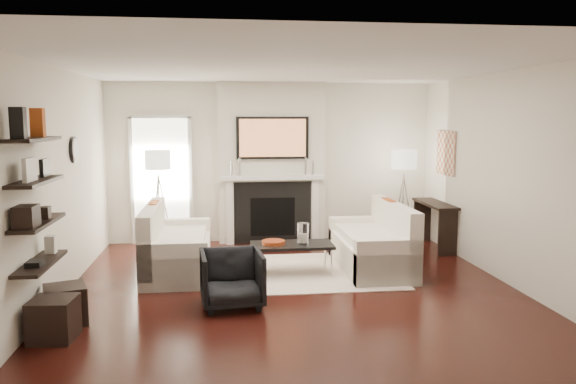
{
  "coord_description": "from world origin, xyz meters",
  "views": [
    {
      "loc": [
        -0.87,
        -6.57,
        2.09
      ],
      "look_at": [
        0.0,
        0.6,
        1.15
      ],
      "focal_mm": 35.0,
      "sensor_mm": 36.0,
      "label": 1
    }
  ],
  "objects": [
    {
      "name": "room_envelope",
      "position": [
        0.0,
        0.0,
        1.35
      ],
      "size": [
        6.0,
        6.0,
        6.0
      ],
      "color": "black",
      "rests_on": "ground"
    },
    {
      "name": "chimney_breast",
      "position": [
        0.0,
        2.88,
        1.35
      ],
      "size": [
        1.8,
        0.25,
        2.7
      ],
      "primitive_type": "cube",
      "color": "silver",
      "rests_on": "floor"
    },
    {
      "name": "fireplace_surround",
      "position": [
        0.0,
        2.74,
        0.52
      ],
      "size": [
        1.3,
        0.02,
        1.04
      ],
      "primitive_type": "cube",
      "color": "black",
      "rests_on": "floor"
    },
    {
      "name": "firebox",
      "position": [
        0.0,
        2.73,
        0.45
      ],
      "size": [
        0.75,
        0.02,
        0.65
      ],
      "primitive_type": "cube",
      "color": "black",
      "rests_on": "floor"
    },
    {
      "name": "mantel_pilaster_l",
      "position": [
        -0.72,
        2.71,
        0.55
      ],
      "size": [
        0.12,
        0.08,
        1.1
      ],
      "primitive_type": "cube",
      "color": "white",
      "rests_on": "floor"
    },
    {
      "name": "mantel_pilaster_r",
      "position": [
        0.72,
        2.71,
        0.55
      ],
      "size": [
        0.12,
        0.08,
        1.1
      ],
      "primitive_type": "cube",
      "color": "white",
      "rests_on": "floor"
    },
    {
      "name": "mantel_shelf",
      "position": [
        0.0,
        2.69,
        1.12
      ],
      "size": [
        1.7,
        0.18,
        0.07
      ],
      "primitive_type": "cube",
      "color": "white",
      "rests_on": "chimney_breast"
    },
    {
      "name": "tv_body",
      "position": [
        0.0,
        2.71,
        1.78
      ],
      "size": [
        1.2,
        0.06,
        0.7
      ],
      "primitive_type": "cube",
      "color": "black",
      "rests_on": "chimney_breast"
    },
    {
      "name": "tv_screen",
      "position": [
        0.0,
        2.68,
        1.78
      ],
      "size": [
        1.1,
        0.0,
        0.62
      ],
      "primitive_type": "cube",
      "color": "#BF723F",
      "rests_on": "tv_body"
    },
    {
      "name": "candlestick_l_tall",
      "position": [
        -0.55,
        2.7,
        1.3
      ],
      "size": [
        0.04,
        0.04,
        0.3
      ],
      "primitive_type": "cylinder",
      "color": "silver",
      "rests_on": "mantel_shelf"
    },
    {
      "name": "candlestick_l_short",
      "position": [
        -0.68,
        2.7,
        1.27
      ],
      "size": [
        0.04,
        0.04,
        0.24
      ],
      "primitive_type": "cylinder",
      "color": "silver",
      "rests_on": "mantel_shelf"
    },
    {
      "name": "candlestick_r_tall",
      "position": [
        0.55,
        2.7,
        1.3
      ],
      "size": [
        0.04,
        0.04,
        0.3
      ],
      "primitive_type": "cylinder",
      "color": "silver",
      "rests_on": "mantel_shelf"
    },
    {
      "name": "candlestick_r_short",
      "position": [
        0.68,
        2.7,
        1.27
      ],
      "size": [
        0.04,
        0.04,
        0.24
      ],
      "primitive_type": "cylinder",
      "color": "silver",
      "rests_on": "mantel_shelf"
    },
    {
      "name": "hallway_panel",
      "position": [
        -1.85,
        2.98,
        1.05
      ],
      "size": [
        0.9,
        0.02,
        2.1
      ],
      "primitive_type": "cube",
      "color": "white",
      "rests_on": "floor"
    },
    {
      "name": "door_trim_l",
      "position": [
        -2.33,
        2.96,
        1.05
      ],
      "size": [
        0.06,
        0.06,
        2.16
      ],
      "primitive_type": "cube",
      "color": "white",
      "rests_on": "floor"
    },
    {
      "name": "door_trim_r",
      "position": [
        -1.37,
        2.96,
        1.05
      ],
      "size": [
        0.06,
        0.06,
        2.16
      ],
      "primitive_type": "cube",
      "color": "white",
      "rests_on": "floor"
    },
    {
      "name": "door_trim_top",
      "position": [
        -1.85,
        2.96,
        2.13
      ],
      "size": [
        1.02,
        0.06,
        0.06
      ],
      "primitive_type": "cube",
      "color": "white",
      "rests_on": "wall_back"
    },
    {
      "name": "rug",
      "position": [
        0.19,
        0.87,
        0.01
      ],
      "size": [
        2.6,
        2.0,
        0.01
      ],
      "primitive_type": "cube",
      "color": "beige",
      "rests_on": "floor"
    },
    {
      "name": "loveseat_left_base",
      "position": [
        -1.46,
        1.06,
        0.21
      ],
      "size": [
        0.85,
        1.8,
        0.42
      ],
      "primitive_type": "cube",
      "color": "white",
      "rests_on": "floor"
    },
    {
      "name": "loveseat_left_back",
      "position": [
        -1.8,
        1.06,
        0.53
      ],
      "size": [
        0.18,
        1.8,
        0.8
      ],
      "primitive_type": "cube",
      "color": "white",
      "rests_on": "floor"
    },
    {
      "name": "loveseat_left_arm_n",
      "position": [
        -1.46,
        0.25,
        0.3
      ],
      "size": [
        0.85,
        0.18,
        0.6
      ],
      "primitive_type": "cube",
      "color": "white",
      "rests_on": "floor"
    },
    {
      "name": "loveseat_left_arm_s",
      "position": [
        -1.46,
        1.87,
        0.3
      ],
      "size": [
        0.85,
        0.18,
        0.6
      ],
      "primitive_type": "cube",
      "color": "white",
      "rests_on": "floor"
    },
    {
      "name": "loveseat_left_cushion",
      "position": [
        -1.41,
        1.06,
        0.47
      ],
      "size": [
        0.63,
        1.44,
        0.1
      ],
      "primitive_type": "cube",
      "color": "white",
      "rests_on": "loveseat_left_base"
    },
    {
      "name": "pillow_left_orange",
      "position": [
        -1.8,
        1.36,
        0.73
      ],
      "size": [
        0.1,
        0.42,
        0.42
      ],
      "primitive_type": "cube",
      "color": "#A24213",
      "rests_on": "loveseat_left_cushion"
    },
    {
      "name": "pillow_left_charcoal",
      "position": [
        -1.8,
        0.76,
        0.72
      ],
      "size": [
        0.1,
        0.4,
        0.4
      ],
      "primitive_type": "cube",
      "color": "black",
      "rests_on": "loveseat_left_cushion"
    },
    {
      "name": "loveseat_right_base",
      "position": [
        1.21,
        0.91,
        0.21
      ],
      "size": [
        0.85,
        1.8,
        0.42
      ],
      "primitive_type": "cube",
      "color": "white",
      "rests_on": "floor"
    },
    {
      "name": "loveseat_right_back",
      "position": [
        1.54,
        0.91,
        0.53
      ],
      "size": [
        0.18,
        1.8,
        0.8
      ],
      "primitive_type": "cube",
      "color": "white",
      "rests_on": "floor"
    },
    {
      "name": "loveseat_right_arm_n",
      "position": [
        1.21,
        0.1,
        0.3
      ],
      "size": [
        0.85,
        0.18,
        0.6
      ],
      "primitive_type": "cube",
      "color": "white",
      "rests_on": "floor"
    },
    {
      "name": "loveseat_right_arm_s",
      "position": [
        1.21,
        1.72,
        0.3
      ],
      "size": [
        0.85,
        0.18,
        0.6
      ],
      "primitive_type": "cube",
      "color": "white",
      "rests_on": "floor"
    },
    {
      "name": "loveseat_right_cushion",
      "position": [
        1.16,
        0.91,
        0.47
      ],
      "size": [
        0.63,
        1.44,
        0.1
      ],
      "primitive_type": "cube",
      "color": "white",
      "rests_on": "loveseat_right_base"
    },
    {
      "name": "pillow_right_orange",
      "position": [
        1.54,
        1.21,
        0.73
      ],
      "size": [
        0.1,
        0.42,
        0.42
      ],
      "primitive_type": "cube",
      "color": "#A24213",
      "rests_on": "loveseat_right_cushion"
    },
    {
      "name": "pillow_right_charcoal",
      "position": [
        1.54,
        0.61,
        0.72
      ],
      "size": [
        0.1,
        0.4,
        0.4
      ],
      "primitive_type": "cube",
      "color": "black",
      "rests_on": "loveseat_right_cushion"
    },
    {
      "name": "coffee_table",
      "position": [
        0.08,
        0.78,
        0.4
      ],
      "size": [
        1.1,
        0.55,
        0.04
      ],
      "primitive_type": "cube",
      "color": "black",
      "rests_on": "floor"
    },
    {
      "name": "coffee_leg_nw",
      "position": [
        -0.42,
        0.56,
        0.19
      ],
      "size": [
        0.02,
        0.02,
        0.38
      ],
      "primitive_type": "cylinder",
      "color": "silver",
      "rests_on": "floor"
    },
    {
      "name": "coffee_leg_ne",
      "position": [
        0.58,
        0.56,
        0.19
      ],
      "size": [
        0.02,
        0.02,
        0.38
      ],
      "primitive_type": "cylinder",
      "color": "silver",
      "rests_on": "floor"
    },
    {
      "name": "coffee_leg_sw",
      "position": [
        -0.42,
        1.0,
        0.19
      ],
      "size": [
        0.02,
        0.02,
        0.38
      ],
      "primitive_type": "cylinder",
      "color": "silver",
      "rests_on": "floor"
    },
    {
      "name": "coffee_leg_se",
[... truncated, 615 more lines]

